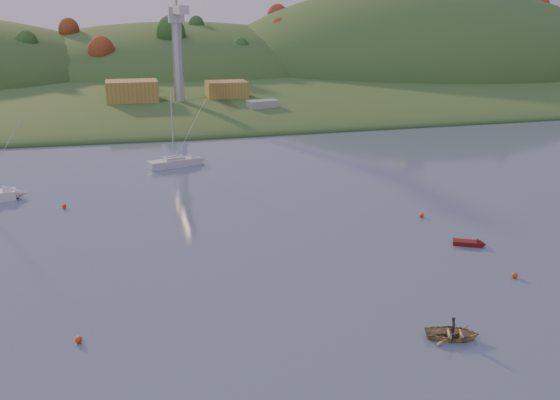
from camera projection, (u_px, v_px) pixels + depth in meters
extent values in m
cube|color=#304E1F|center=(148.00, 69.00, 238.55)|extent=(620.00, 220.00, 1.50)
ellipsoid|color=#304E1F|center=(159.00, 90.00, 178.27)|extent=(640.00, 150.00, 7.00)
ellipsoid|color=#304E1F|center=(179.00, 74.00, 222.33)|extent=(140.00, 120.00, 36.00)
ellipsoid|color=#304E1F|center=(416.00, 72.00, 228.22)|extent=(150.00, 130.00, 60.00)
cube|color=slate|center=(193.00, 107.00, 139.20)|extent=(42.00, 16.00, 2.40)
cube|color=olive|center=(132.00, 92.00, 136.05)|extent=(11.00, 8.00, 4.80)
cube|color=olive|center=(227.00, 90.00, 141.98)|extent=(9.00, 7.00, 4.00)
cylinder|color=#B7B7BC|center=(178.00, 61.00, 133.66)|extent=(2.20, 2.20, 18.00)
cube|color=#B7B7BC|center=(176.00, 15.00, 130.88)|extent=(3.20, 3.20, 3.20)
cube|color=#B7B7BC|center=(180.00, 10.00, 122.24)|extent=(1.80, 18.00, 1.60)
cube|color=#B7B7BC|center=(174.00, 10.00, 135.23)|extent=(1.80, 10.00, 1.60)
cube|color=silver|center=(174.00, 163.00, 91.04)|extent=(7.93, 4.55, 1.04)
cube|color=silver|center=(174.00, 159.00, 90.87)|extent=(3.24, 2.52, 0.66)
cylinder|color=silver|center=(172.00, 127.00, 89.50)|extent=(0.18, 0.18, 9.50)
cylinder|color=silver|center=(174.00, 157.00, 90.80)|extent=(2.92, 1.07, 0.12)
cylinder|color=silver|center=(174.00, 157.00, 90.77)|extent=(2.64, 1.18, 0.36)
imported|color=#A08D58|center=(453.00, 334.00, 43.34)|extent=(4.40, 3.73, 0.77)
imported|color=black|center=(453.00, 330.00, 43.25)|extent=(0.47, 0.58, 1.38)
cube|color=#530F0B|center=(467.00, 243.00, 60.60)|extent=(2.87, 2.20, 0.45)
cone|color=#530F0B|center=(482.00, 244.00, 60.29)|extent=(1.33, 1.39, 1.07)
cube|color=slate|center=(263.00, 114.00, 131.28)|extent=(15.41, 7.94, 1.89)
cube|color=#B7B7BC|center=(263.00, 106.00, 130.82)|extent=(6.77, 4.29, 2.52)
sphere|color=red|center=(515.00, 275.00, 53.20)|extent=(0.50, 0.50, 0.50)
sphere|color=red|center=(422.00, 215.00, 68.74)|extent=(0.50, 0.50, 0.50)
sphere|color=red|center=(64.00, 206.00, 71.94)|extent=(0.50, 0.50, 0.50)
sphere|color=red|center=(78.00, 339.00, 42.83)|extent=(0.50, 0.50, 0.50)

